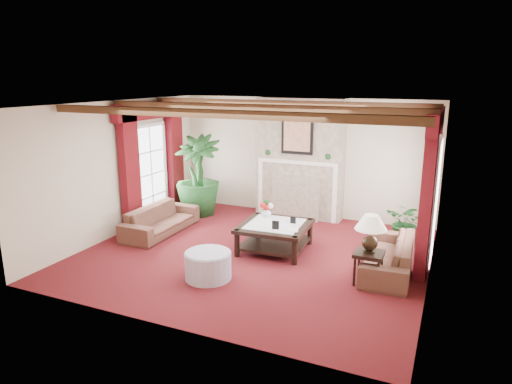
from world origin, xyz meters
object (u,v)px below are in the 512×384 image
at_px(coffee_table, 275,237).
at_px(side_table, 368,268).
at_px(ottoman, 208,265).
at_px(sofa_right, 389,249).
at_px(potted_palm, 198,192).
at_px(sofa_left, 160,215).

bearing_deg(coffee_table, side_table, -24.91).
bearing_deg(ottoman, sofa_right, 29.61).
relative_size(potted_palm, ottoman, 2.70).
relative_size(coffee_table, side_table, 2.36).
bearing_deg(sofa_right, sofa_left, -93.58).
relative_size(sofa_left, sofa_right, 0.98).
xyz_separation_m(potted_palm, side_table, (4.34, -2.18, -0.26)).
bearing_deg(sofa_left, potted_palm, -1.84).
bearing_deg(sofa_right, coffee_table, -95.50).
xyz_separation_m(coffee_table, ottoman, (-0.53, -1.58, -0.03)).
xyz_separation_m(coffee_table, side_table, (1.86, -0.74, 0.01)).
bearing_deg(side_table, potted_palm, 153.34).
distance_m(sofa_left, potted_palm, 1.47).
relative_size(sofa_right, potted_palm, 0.96).
bearing_deg(sofa_left, sofa_right, -91.06).
height_order(sofa_right, coffee_table, sofa_right).
height_order(sofa_left, side_table, sofa_left).
bearing_deg(side_table, ottoman, -160.60).
bearing_deg(sofa_right, side_table, -21.55).
distance_m(sofa_right, coffee_table, 2.08).
relative_size(sofa_right, ottoman, 2.58).
bearing_deg(ottoman, sofa_left, 142.23).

